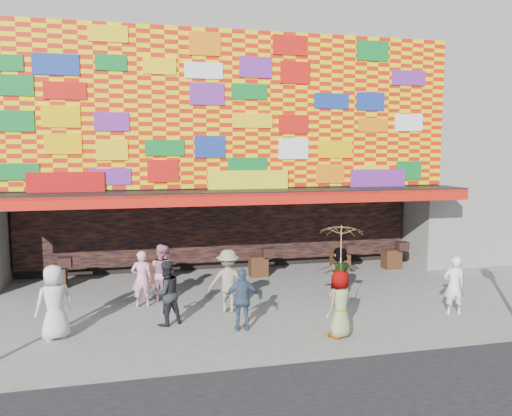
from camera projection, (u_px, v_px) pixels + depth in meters
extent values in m
plane|color=slate|center=(262.00, 323.00, 12.42)|extent=(90.00, 90.00, 0.00)
cube|color=gray|center=(213.00, 93.00, 19.42)|extent=(15.00, 8.00, 7.00)
cube|color=black|center=(211.00, 217.00, 20.96)|extent=(15.00, 6.00, 3.00)
cube|color=gray|center=(419.00, 225.00, 18.74)|extent=(0.40, 2.00, 3.00)
cube|color=black|center=(236.00, 192.00, 15.37)|extent=(15.20, 1.60, 0.12)
cube|color=red|center=(241.00, 199.00, 14.63)|extent=(15.20, 0.04, 0.35)
cube|color=#FFE100|center=(232.00, 110.00, 15.62)|extent=(14.80, 0.08, 4.90)
cube|color=black|center=(223.00, 227.00, 17.91)|extent=(14.00, 0.25, 2.50)
cube|color=gray|center=(500.00, 112.00, 22.43)|extent=(11.00, 8.00, 12.00)
imported|color=silver|center=(54.00, 302.00, 11.29)|extent=(0.99, 0.85, 1.72)
imported|color=pink|center=(142.00, 279.00, 13.68)|extent=(0.57, 0.38, 1.56)
imported|color=black|center=(166.00, 293.00, 12.22)|extent=(0.97, 0.89, 1.60)
imported|color=gray|center=(228.00, 281.00, 13.23)|extent=(1.18, 0.81, 1.67)
imported|color=#3A4F66|center=(243.00, 299.00, 11.85)|extent=(0.90, 0.41, 1.51)
imported|color=gray|center=(340.00, 273.00, 14.42)|extent=(1.45, 0.65, 1.51)
imported|color=gray|center=(340.00, 304.00, 11.42)|extent=(0.91, 0.82, 1.57)
imported|color=white|center=(454.00, 285.00, 13.04)|extent=(0.62, 0.47, 1.53)
imported|color=#CA8398|center=(162.00, 273.00, 14.16)|extent=(1.01, 0.99, 1.64)
imported|color=#FFF3A0|center=(341.00, 245.00, 11.26)|extent=(1.28, 1.29, 0.91)
cylinder|color=#4C3326|center=(340.00, 284.00, 11.37)|extent=(0.02, 0.02, 1.00)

